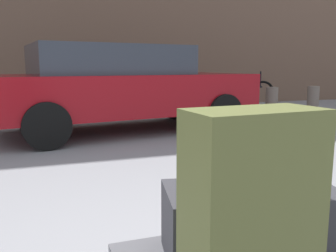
# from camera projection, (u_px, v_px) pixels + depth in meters

# --- Properties ---
(duffel_bag_charcoal_stacked_top) EXTENTS (0.72, 0.46, 0.28)m
(duffel_bag_charcoal_stacked_top) POSITION_uv_depth(u_px,v_px,m) (250.00, 223.00, 1.44)
(duffel_bag_charcoal_stacked_top) COLOR #2D2D33
(duffel_bag_charcoal_stacked_top) RESTS_ON luggage_cart
(suitcase_olive_rear_right) EXTENTS (0.42, 0.24, 0.63)m
(suitcase_olive_rear_right) POSITION_uv_depth(u_px,v_px,m) (252.00, 212.00, 1.10)
(suitcase_olive_rear_right) COLOR #4C5128
(suitcase_olive_rear_right) RESTS_ON luggage_cart
(duffel_bag_maroon_topmost_pile) EXTENTS (0.35, 0.30, 0.19)m
(duffel_bag_maroon_topmost_pile) POSITION_uv_depth(u_px,v_px,m) (253.00, 164.00, 1.40)
(duffel_bag_maroon_topmost_pile) COLOR maroon
(duffel_bag_maroon_topmost_pile) RESTS_ON duffel_bag_charcoal_stacked_top
(parked_car) EXTENTS (4.51, 2.40, 1.42)m
(parked_car) POSITION_uv_depth(u_px,v_px,m) (121.00, 86.00, 6.06)
(parked_car) COLOR maroon
(parked_car) RESTS_ON ground_plane
(bicycle_leaning) EXTENTS (1.76, 0.20, 0.96)m
(bicycle_leaning) POSITION_uv_depth(u_px,v_px,m) (244.00, 94.00, 9.33)
(bicycle_leaning) COLOR black
(bicycle_leaning) RESTS_ON ground_plane
(bollard_kerb_near) EXTENTS (0.26, 0.26, 0.63)m
(bollard_kerb_near) POSITION_uv_depth(u_px,v_px,m) (214.00, 104.00, 7.62)
(bollard_kerb_near) COLOR #72665B
(bollard_kerb_near) RESTS_ON ground_plane
(bollard_kerb_mid) EXTENTS (0.26, 0.26, 0.63)m
(bollard_kerb_mid) POSITION_uv_depth(u_px,v_px,m) (272.00, 101.00, 8.08)
(bollard_kerb_mid) COLOR #72665B
(bollard_kerb_mid) RESTS_ON ground_plane
(bollard_kerb_far) EXTENTS (0.26, 0.26, 0.63)m
(bollard_kerb_far) POSITION_uv_depth(u_px,v_px,m) (313.00, 100.00, 8.45)
(bollard_kerb_far) COLOR #72665B
(bollard_kerb_far) RESTS_ON ground_plane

